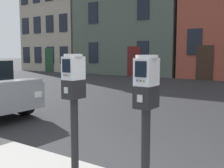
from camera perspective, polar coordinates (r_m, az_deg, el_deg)
name	(u,v)px	position (r m, az deg, el deg)	size (l,w,h in m)	color
parking_meter_near_kerb	(74,93)	(3.19, -8.02, -1.89)	(0.22, 0.25, 1.46)	black
parking_meter_twin_adjacent	(146,101)	(2.66, 7.17, -3.65)	(0.22, 0.25, 1.45)	black
townhouse_brownstone	(70,15)	(27.77, -8.88, 14.10)	(6.45, 6.93, 10.70)	#9E9384
townhouse_grey_stucco	(137,17)	(22.83, 5.26, 13.79)	(8.61, 6.18, 9.08)	#4C564C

